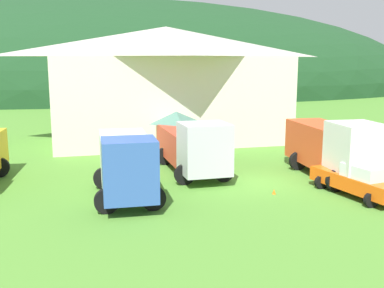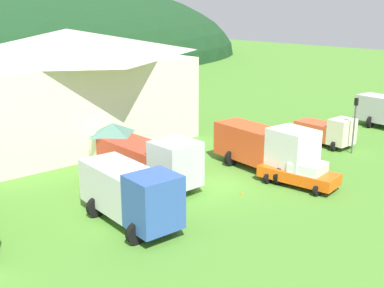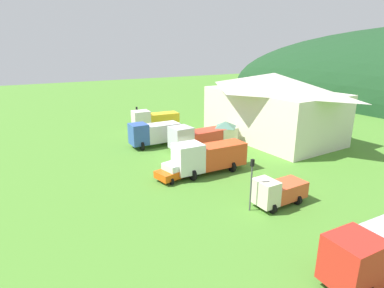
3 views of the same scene
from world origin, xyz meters
name	(u,v)px [view 2 (image 2 of 3)]	position (x,y,z in m)	size (l,w,h in m)	color
ground_plane	(217,185)	(0.00, 0.00, 0.00)	(200.00, 200.00, 0.00)	#4C842D
depot_building	(70,85)	(-2.05, 14.99, 4.73)	(19.46, 11.77, 9.19)	silver
play_shed_cream	(113,144)	(-2.91, 7.46, 1.61)	(2.64, 2.64, 3.12)	beige
box_truck_blue	(131,192)	(-7.24, -1.09, 1.75)	(3.25, 6.66, 3.21)	#3356AD
tow_truck_silver	(151,159)	(-2.95, 2.95, 1.63)	(3.36, 8.14, 3.24)	silver
heavy_rig_white	(267,146)	(4.21, -0.39, 1.83)	(3.36, 7.92, 3.43)	white
light_truck_cream	(327,131)	(12.85, 0.56, 1.21)	(2.53, 4.72, 2.42)	beige
service_pickup_orange	(301,173)	(3.76, -3.56, 0.83)	(2.93, 5.17, 1.66)	#EE5710
traffic_light_east	(355,120)	(12.43, -1.96, 2.63)	(0.20, 0.32, 4.31)	#4C4C51
traffic_cone_near_pickup	(106,207)	(-7.16, 1.59, 0.00)	(0.36, 0.36, 0.47)	orange
traffic_cone_mid_row	(242,195)	(-0.15, -2.23, 0.00)	(0.36, 0.36, 0.51)	orange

